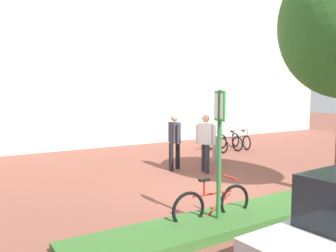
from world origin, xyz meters
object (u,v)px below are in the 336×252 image
(bollard_steel, at_px, (215,149))
(person_suited_navy, at_px, (174,138))
(bike_at_sign, at_px, (212,204))
(bike_rack_cluster, at_px, (229,141))
(person_shirt_white, at_px, (206,140))
(parking_sign_post, at_px, (219,139))

(bollard_steel, relative_size, person_suited_navy, 0.52)
(bollard_steel, distance_m, person_suited_navy, 1.86)
(bike_at_sign, height_order, bollard_steel, bollard_steel)
(bike_at_sign, relative_size, bike_rack_cluster, 0.80)
(bike_at_sign, height_order, person_suited_navy, person_suited_navy)
(bike_rack_cluster, relative_size, bollard_steel, 2.34)
(bike_at_sign, distance_m, bollard_steel, 5.64)
(person_shirt_white, bearing_deg, bike_rack_cluster, 39.25)
(bollard_steel, bearing_deg, bike_at_sign, -129.72)
(parking_sign_post, xyz_separation_m, bollard_steel, (3.65, 4.56, -1.14))
(bike_rack_cluster, bearing_deg, person_suited_navy, -153.52)
(bike_at_sign, distance_m, bike_rack_cluster, 8.44)
(person_shirt_white, bearing_deg, bollard_steel, 40.53)
(parking_sign_post, xyz_separation_m, person_shirt_white, (2.47, 3.55, -0.61))
(bike_rack_cluster, xyz_separation_m, bollard_steel, (-2.21, -1.76, 0.10))
(bike_at_sign, xyz_separation_m, person_suited_navy, (1.84, 4.12, 0.63))
(bike_at_sign, relative_size, person_shirt_white, 0.98)
(parking_sign_post, relative_size, bike_rack_cluster, 1.16)
(parking_sign_post, distance_m, person_suited_navy, 4.77)
(bollard_steel, bearing_deg, bike_rack_cluster, 38.55)
(parking_sign_post, xyz_separation_m, bike_rack_cluster, (5.86, 6.32, -1.24))
(person_suited_navy, xyz_separation_m, person_shirt_white, (0.59, -0.79, 0.00))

